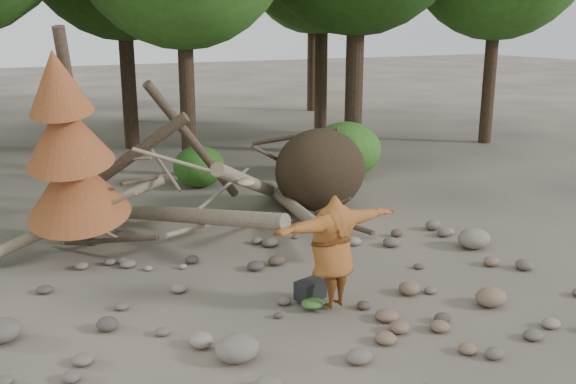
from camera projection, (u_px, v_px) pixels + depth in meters
name	position (u px, v px, depth m)	size (l,w,h in m)	color
ground	(311.00, 298.00, 10.51)	(120.00, 120.00, 0.00)	#514C44
deadfall_pile	(300.00, 175.00, 14.79)	(8.55, 5.24, 3.30)	#332619
dead_conifer	(70.00, 152.00, 11.51)	(2.06, 2.16, 4.35)	#4C3F30
bush_mid	(199.00, 167.00, 17.44)	(1.40, 1.40, 1.12)	#2D631C
bush_right	(346.00, 149.00, 18.51)	(2.00, 2.00, 1.60)	#387524
frisbee_thrower	(333.00, 251.00, 9.83)	(2.59, 0.82, 2.13)	brown
backpack	(310.00, 293.00, 10.32)	(0.46, 0.30, 0.30)	black
cloth_green	(313.00, 306.00, 10.03)	(0.39, 0.32, 0.15)	#396829
cloth_orange	(314.00, 295.00, 10.49)	(0.31, 0.26, 0.11)	#AE5C1D
boulder_front_left	(237.00, 348.00, 8.53)	(0.60, 0.54, 0.36)	#6F685C
boulder_front_right	(491.00, 297.00, 10.18)	(0.50, 0.45, 0.30)	#7F684F
boulder_mid_right	(474.00, 238.00, 12.77)	(0.66, 0.60, 0.40)	gray
boulder_mid_left	(1.00, 330.00, 9.04)	(0.57, 0.51, 0.34)	#5C544D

